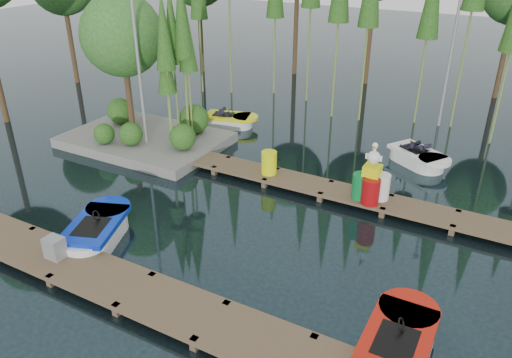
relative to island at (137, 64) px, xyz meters
The scene contains 14 objects.
ground_plane 7.79m from the island, 27.58° to the right, with size 90.00×90.00×0.00m, color #192A30.
near_dock 10.44m from the island, 51.04° to the right, with size 18.00×1.50×0.50m.
far_dock 7.91m from the island, ahead, with size 15.00×1.20×0.50m.
island is the anchor object (origin of this frame).
lamp_island 1.56m from the island, 44.71° to the right, with size 0.30×0.30×7.25m.
lamp_rear 12.91m from the island, 36.82° to the left, with size 0.30×0.30×7.25m.
boat_blue 7.91m from the island, 59.98° to the right, with size 2.20×3.10×0.95m.
boat_red 14.12m from the island, 28.29° to the right, with size 1.32×2.86×0.96m.
boat_yellow_far 4.79m from the island, 55.85° to the left, with size 2.69×1.74×1.24m.
boat_white_far 11.23m from the island, 16.66° to the left, with size 2.78×2.33×1.21m.
utility_cabinet 9.00m from the island, 64.64° to the right, with size 0.47×0.40×0.57m, color gray.
yellow_barrel 6.73m from the island, ahead, with size 0.54×0.54×0.80m, color #E4EE0C.
drum_cluster 10.13m from the island, ahead, with size 1.10×1.01×1.89m.
seagull_post 10.20m from the island, ahead, with size 0.55×0.30×0.88m.
Camera 1 is at (7.00, -11.26, 7.86)m, focal length 35.00 mm.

